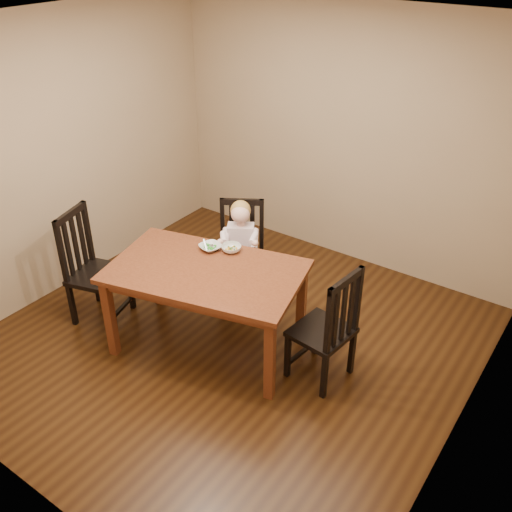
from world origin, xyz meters
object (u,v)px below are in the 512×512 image
Objects in this scene: dining_table at (206,279)px; bowl_peas at (210,247)px; chair_child at (241,254)px; toddler at (241,243)px; bowl_veg at (231,248)px; chair_left at (92,269)px; chair_right at (327,329)px.

dining_table is 9.57× the size of bowl_peas.
dining_table is 1.75× the size of chair_child.
toddler is at bearing 90.00° from chair_child.
chair_left is at bearing -151.60° from bowl_veg.
toddler is 0.47m from bowl_veg.
chair_right is (1.05, 0.23, -0.21)m from dining_table.
chair_left reaches higher than chair_child.
chair_right is 1.35m from toddler.
bowl_peas is at bearing 121.61° from dining_table.
dining_table is 1.10m from chair_right.
chair_left is at bearing 14.51° from toddler.
chair_right is (1.27, -0.56, 0.01)m from chair_child.
chair_left is at bearing -167.31° from dining_table.
chair_child is 1.41m from chair_left.
chair_left is (-0.94, -1.05, 0.04)m from chair_child.
toddler reaches higher than bowl_veg.
chair_left is 1.16m from bowl_peas.
chair_left is at bearing 109.15° from chair_right.
dining_table is at bearing 72.43° from toddler.
toddler is 3.07× the size of bowl_peas.
bowl_veg is (-0.00, 0.36, 0.12)m from dining_table.
bowl_veg reaches higher than bowl_peas.
bowl_peas reaches higher than dining_table.
chair_left reaches higher than chair_right.
chair_child reaches higher than dining_table.
dining_table is at bearing -58.39° from bowl_peas.
bowl_veg is at bearing 83.86° from toddler.
bowl_veg is at bearing 102.51° from chair_left.
bowl_peas is at bearing 102.90° from chair_left.
bowl_peas is at bearing -153.91° from bowl_veg.
chair_child is 0.97× the size of chair_right.
bowl_peas is at bearing 60.26° from toddler.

